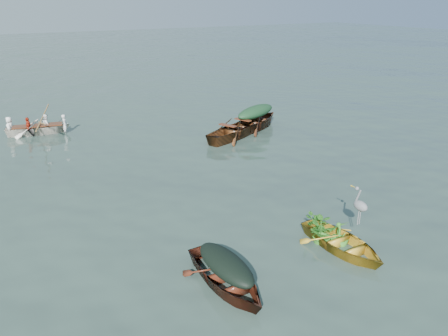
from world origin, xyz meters
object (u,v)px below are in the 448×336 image
object	(u,v)px
dark_covered_boat	(226,286)
rowed_boat	(39,134)
open_wooden_boat	(235,137)
heron	(360,211)
yellow_dinghy	(341,250)
green_tarp_boat	(255,129)

from	to	relation	value
dark_covered_boat	rowed_boat	size ratio (longest dim) A/B	0.88
dark_covered_boat	rowed_boat	distance (m)	13.20
dark_covered_boat	rowed_boat	xyz separation A→B (m)	(-1.57, 13.11, 0.00)
open_wooden_boat	dark_covered_boat	bearing A→B (deg)	124.69
open_wooden_boat	heron	bearing A→B (deg)	144.92
dark_covered_boat	heron	xyz separation A→B (m)	(3.54, -0.11, 0.83)
rowed_boat	heron	distance (m)	14.19
rowed_boat	heron	size ratio (longest dim) A/B	3.91
yellow_dinghy	open_wooden_boat	size ratio (longest dim) A/B	0.63
yellow_dinghy	rowed_boat	xyz separation A→B (m)	(-4.57, 13.29, 0.00)
open_wooden_boat	yellow_dinghy	bearing A→B (deg)	141.62
dark_covered_boat	heron	distance (m)	3.64
rowed_boat	heron	world-z (taller)	heron
yellow_dinghy	open_wooden_boat	bearing A→B (deg)	71.43
rowed_boat	heron	xyz separation A→B (m)	(5.11, -13.21, 0.83)
dark_covered_boat	green_tarp_boat	bearing A→B (deg)	51.18
open_wooden_boat	heron	world-z (taller)	heron
dark_covered_boat	green_tarp_boat	distance (m)	11.40
open_wooden_boat	rowed_boat	size ratio (longest dim) A/B	1.24
heron	open_wooden_boat	bearing A→B (deg)	74.72
open_wooden_boat	heron	distance (m)	8.83
green_tarp_boat	rowed_boat	size ratio (longest dim) A/B	1.26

